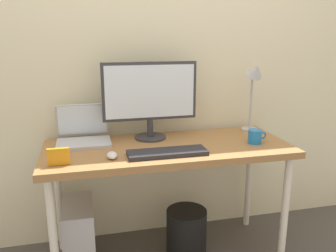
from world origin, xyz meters
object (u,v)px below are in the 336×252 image
(coffee_mug, at_px, (255,137))
(laptop, at_px, (83,133))
(photo_frame, at_px, (59,157))
(desk_lamp, at_px, (254,81))
(desk, at_px, (168,157))
(mouse, at_px, (112,155))
(keyboard, at_px, (167,153))
(monitor, at_px, (150,96))
(computer_tower, at_px, (79,236))
(wastebasket, at_px, (186,232))

(coffee_mug, bearing_deg, laptop, 165.16)
(coffee_mug, bearing_deg, photo_frame, -174.37)
(desk_lamp, xyz_separation_m, photo_frame, (-1.24, -0.37, -0.29))
(desk, relative_size, mouse, 16.19)
(desk, height_order, keyboard, keyboard)
(monitor, height_order, computer_tower, monitor)
(laptop, relative_size, photo_frame, 2.91)
(monitor, xyz_separation_m, coffee_mug, (0.60, -0.25, -0.23))
(desk, height_order, photo_frame, photo_frame)
(mouse, relative_size, coffee_mug, 0.77)
(monitor, xyz_separation_m, photo_frame, (-0.54, -0.36, -0.23))
(desk, relative_size, photo_frame, 13.24)
(monitor, relative_size, desk_lamp, 1.23)
(monitor, bearing_deg, computer_tower, -161.82)
(wastebasket, bearing_deg, keyboard, -135.02)
(desk, bearing_deg, desk_lamp, 15.21)
(laptop, distance_m, coffee_mug, 1.05)
(photo_frame, bearing_deg, mouse, 9.65)
(desk_lamp, bearing_deg, desk, -164.79)
(desk_lamp, xyz_separation_m, computer_tower, (-1.18, -0.16, -0.88))
(desk_lamp, height_order, keyboard, desk_lamp)
(desk_lamp, height_order, coffee_mug, desk_lamp)
(laptop, height_order, photo_frame, laptop)
(photo_frame, bearing_deg, wastebasket, 15.15)
(laptop, height_order, mouse, laptop)
(desk, relative_size, coffee_mug, 12.47)
(mouse, height_order, photo_frame, photo_frame)
(desk, bearing_deg, coffee_mug, -8.89)
(desk, distance_m, photo_frame, 0.65)
(desk, bearing_deg, computer_tower, 178.51)
(mouse, bearing_deg, monitor, 49.79)
(coffee_mug, bearing_deg, monitor, 157.19)
(desk_lamp, bearing_deg, keyboard, -153.62)
(desk, xyz_separation_m, laptop, (-0.49, 0.19, 0.13))
(computer_tower, relative_size, wastebasket, 1.40)
(laptop, distance_m, wastebasket, 0.92)
(desk_lamp, relative_size, coffee_mug, 4.10)
(keyboard, relative_size, mouse, 4.89)
(monitor, distance_m, photo_frame, 0.69)
(monitor, height_order, coffee_mug, monitor)
(laptop, relative_size, keyboard, 0.73)
(monitor, bearing_deg, wastebasket, -39.63)
(desk, xyz_separation_m, mouse, (-0.34, -0.15, 0.09))
(coffee_mug, distance_m, photo_frame, 1.14)
(desk_lamp, distance_m, coffee_mug, 0.41)
(wastebasket, bearing_deg, photo_frame, -164.85)
(wastebasket, bearing_deg, desk, -177.53)
(desk, distance_m, mouse, 0.38)
(mouse, height_order, computer_tower, mouse)
(keyboard, xyz_separation_m, computer_tower, (-0.50, 0.18, -0.55))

